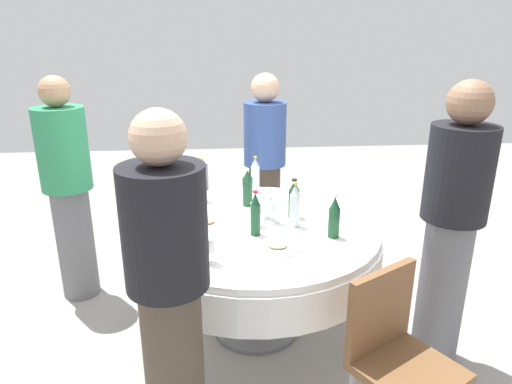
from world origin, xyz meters
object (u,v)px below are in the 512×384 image
at_px(bottle_dark_green_south, 248,189).
at_px(chair_front, 395,349).
at_px(wine_glass_south, 267,202).
at_px(wine_glass_west, 256,209).
at_px(bottle_clear_front, 295,206).
at_px(plate_far, 206,223).
at_px(bottle_clear_right, 255,175).
at_px(person_outer, 451,225).
at_px(bottle_dark_green_near, 294,200).
at_px(bottle_dark_green_outer, 255,215).
at_px(chair_west, 181,205).
at_px(wine_glass_front, 210,245).
at_px(bottle_clear_west, 202,181).
at_px(plate_north, 280,196).
at_px(bottle_dark_green_rear, 334,218).
at_px(plate_left, 278,247).
at_px(person_near, 265,166).
at_px(person_south, 68,188).
at_px(dining_table, 256,247).
at_px(wine_glass_right, 275,208).

distance_m(bottle_dark_green_south, chair_front, 1.45).
distance_m(wine_glass_south, wine_glass_west, 0.14).
bearing_deg(bottle_clear_front, plate_far, 173.97).
distance_m(bottle_clear_right, wine_glass_west, 0.64).
bearing_deg(person_outer, bottle_dark_green_near, -102.49).
relative_size(bottle_dark_green_outer, chair_west, 0.31).
relative_size(wine_glass_front, plate_far, 0.62).
distance_m(bottle_dark_green_near, bottle_clear_west, 0.68).
xyz_separation_m(bottle_dark_green_near, chair_west, (-0.79, 0.86, -0.34)).
height_order(plate_north, person_outer, person_outer).
bearing_deg(bottle_dark_green_rear, plate_far, 162.58).
relative_size(bottle_clear_right, plate_left, 1.12).
bearing_deg(bottle_clear_front, chair_west, 127.58).
bearing_deg(wine_glass_front, bottle_dark_green_south, 73.66).
relative_size(bottle_clear_front, person_near, 0.18).
bearing_deg(plate_left, person_south, 147.27).
height_order(dining_table, wine_glass_right, wine_glass_right).
bearing_deg(person_near, bottle_dark_green_outer, -89.76).
height_order(dining_table, bottle_dark_green_near, bottle_dark_green_near).
bearing_deg(bottle_dark_green_rear, bottle_clear_west, 138.97).
distance_m(wine_glass_south, wine_glass_front, 0.67).
bearing_deg(person_near, chair_front, -70.07).
bearing_deg(chair_front, dining_table, -90.00).
distance_m(plate_north, chair_front, 1.47).
xyz_separation_m(wine_glass_right, wine_glass_west, (-0.12, -0.03, 0.01)).
distance_m(dining_table, bottle_clear_front, 0.36).
bearing_deg(person_south, wine_glass_west, -90.04).
relative_size(plate_far, person_near, 0.15).
distance_m(bottle_clear_right, plate_far, 0.70).
height_order(bottle_dark_green_outer, plate_north, bottle_dark_green_outer).
distance_m(bottle_clear_front, person_south, 1.61).
bearing_deg(plate_north, bottle_dark_green_rear, -72.49).
bearing_deg(chair_west, wine_glass_front, -108.12).
bearing_deg(plate_left, bottle_clear_west, 118.11).
bearing_deg(person_outer, chair_west, -111.10).
height_order(bottle_clear_front, chair_front, bottle_clear_front).
distance_m(bottle_clear_front, wine_glass_right, 0.13).
height_order(bottle_dark_green_outer, wine_glass_front, bottle_dark_green_outer).
relative_size(wine_glass_south, person_outer, 0.09).
height_order(bottle_dark_green_rear, wine_glass_south, bottle_dark_green_rear).
distance_m(bottle_clear_right, chair_west, 0.77).
xyz_separation_m(bottle_clear_west, person_outer, (1.38, -0.84, -0.02)).
xyz_separation_m(wine_glass_south, person_outer, (0.96, -0.48, 0.01)).
relative_size(wine_glass_south, chair_front, 0.18).
distance_m(bottle_dark_green_rear, person_south, 1.86).
distance_m(bottle_dark_green_rear, bottle_clear_west, 1.02).
height_order(dining_table, bottle_clear_right, bottle_clear_right).
bearing_deg(plate_far, wine_glass_front, -86.10).
height_order(bottle_clear_west, chair_front, bottle_clear_west).
bearing_deg(plate_north, wine_glass_front, -116.86).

